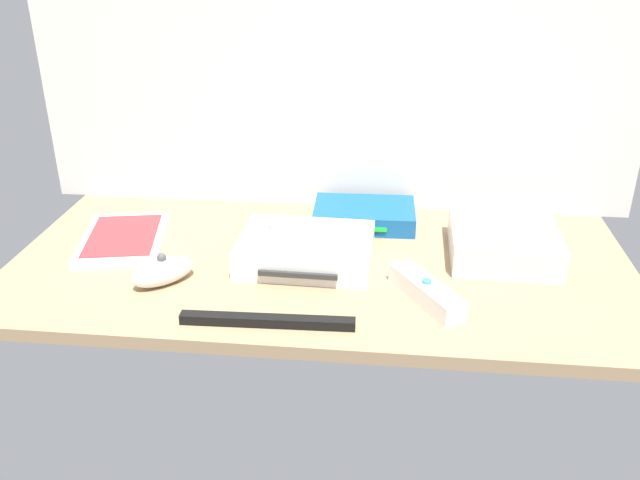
# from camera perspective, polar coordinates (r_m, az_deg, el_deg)

# --- Properties ---
(ground_plane) EXTENTS (1.00, 0.48, 0.02)m
(ground_plane) POSITION_cam_1_polar(r_m,az_deg,el_deg) (1.09, 0.00, -2.38)
(ground_plane) COLOR #9E7F5B
(ground_plane) RESTS_ON ground
(back_wall) EXTENTS (1.10, 0.01, 0.64)m
(back_wall) POSITION_cam_1_polar(r_m,az_deg,el_deg) (1.22, 1.32, 17.12)
(back_wall) COLOR silver
(back_wall) RESTS_ON ground
(game_console) EXTENTS (0.21, 0.17, 0.04)m
(game_console) POSITION_cam_1_polar(r_m,az_deg,el_deg) (1.07, -1.22, -0.92)
(game_console) COLOR white
(game_console) RESTS_ON ground_plane
(mini_computer) EXTENTS (0.17, 0.17, 0.05)m
(mini_computer) POSITION_cam_1_polar(r_m,az_deg,el_deg) (1.13, 15.35, -0.19)
(mini_computer) COLOR silver
(mini_computer) RESTS_ON ground_plane
(game_case) EXTENTS (0.17, 0.21, 0.02)m
(game_case) POSITION_cam_1_polar(r_m,az_deg,el_deg) (1.19, -16.37, 0.09)
(game_case) COLOR white
(game_case) RESTS_ON ground_plane
(network_router) EXTENTS (0.18, 0.13, 0.03)m
(network_router) POSITION_cam_1_polar(r_m,az_deg,el_deg) (1.21, 3.78, 2.14)
(network_router) COLOR #145193
(network_router) RESTS_ON ground_plane
(remote_wand) EXTENTS (0.11, 0.14, 0.03)m
(remote_wand) POSITION_cam_1_polar(r_m,az_deg,el_deg) (0.98, 9.01, -4.34)
(remote_wand) COLOR white
(remote_wand) RESTS_ON ground_plane
(remote_nunchuk) EXTENTS (0.10, 0.10, 0.05)m
(remote_nunchuk) POSITION_cam_1_polar(r_m,az_deg,el_deg) (1.04, -13.20, -2.61)
(remote_nunchuk) COLOR white
(remote_nunchuk) RESTS_ON ground_plane
(remote_classic_pad) EXTENTS (0.16, 0.11, 0.02)m
(remote_classic_pad) POSITION_cam_1_polar(r_m,az_deg,el_deg) (1.05, -1.84, 0.35)
(remote_classic_pad) COLOR white
(remote_classic_pad) RESTS_ON game_console
(sensor_bar) EXTENTS (0.24, 0.03, 0.01)m
(sensor_bar) POSITION_cam_1_polar(r_m,az_deg,el_deg) (0.92, -4.51, -6.87)
(sensor_bar) COLOR black
(sensor_bar) RESTS_ON ground_plane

